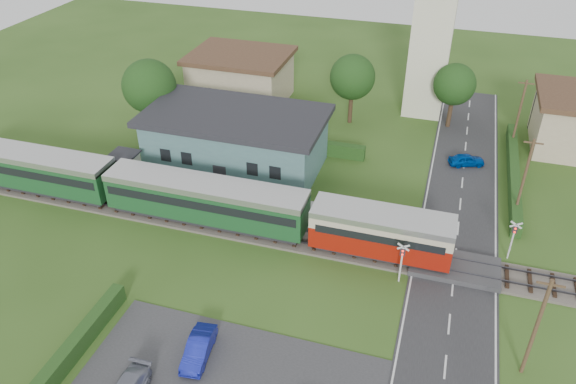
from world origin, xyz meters
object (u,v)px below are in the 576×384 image
(equipment_hut, at_px, (125,167))
(pedestrian_near, at_px, (296,203))
(church_tower, at_px, (435,18))
(pedestrian_far, at_px, (158,177))
(train, at_px, (169,193))
(car_park_blue, at_px, (199,348))
(house_west, at_px, (241,77))
(car_on_road, at_px, (467,160))
(crossing_signal_near, at_px, (402,257))
(crossing_signal_far, at_px, (514,235))
(station_building, at_px, (236,140))

(equipment_hut, xyz_separation_m, pedestrian_near, (15.47, -0.43, -0.35))
(church_tower, height_order, pedestrian_far, church_tower)
(train, distance_m, car_park_blue, 15.01)
(pedestrian_far, bearing_deg, house_west, -17.75)
(train, height_order, car_on_road, train)
(crossing_signal_near, xyz_separation_m, car_on_road, (3.74, 17.65, -1.54))
(car_on_road, bearing_deg, pedestrian_far, 95.55)
(crossing_signal_far, relative_size, car_on_road, 1.01)
(car_on_road, xyz_separation_m, pedestrian_near, (-12.68, -12.47, 0.80))
(house_west, relative_size, car_on_road, 3.34)
(crossing_signal_near, xyz_separation_m, pedestrian_far, (-21.26, 5.51, -0.79))
(equipment_hut, relative_size, house_west, 0.24)
(house_west, bearing_deg, pedestrian_near, -58.35)
(pedestrian_near, bearing_deg, train, 22.05)
(station_building, distance_m, crossing_signal_far, 24.51)
(train, relative_size, crossing_signal_far, 13.18)
(church_tower, xyz_separation_m, pedestrian_far, (-19.86, -22.90, -8.88))
(train, bearing_deg, equipment_hut, 151.30)
(church_tower, height_order, pedestrian_near, church_tower)
(house_west, distance_m, car_park_blue, 37.21)
(crossing_signal_far, distance_m, car_on_road, 13.40)
(house_west, distance_m, pedestrian_near, 23.80)
(station_building, bearing_deg, crossing_signal_far, -15.63)
(car_on_road, height_order, pedestrian_near, pedestrian_near)
(car_park_blue, distance_m, pedestrian_near, 15.33)
(equipment_hut, height_order, house_west, house_west)
(train, distance_m, pedestrian_far, 4.20)
(train, bearing_deg, house_west, 97.05)
(church_tower, bearing_deg, house_west, -171.47)
(equipment_hut, xyz_separation_m, house_west, (3.00, 19.80, 1.04))
(church_tower, bearing_deg, car_park_blue, -103.09)
(station_building, bearing_deg, house_west, 109.65)
(equipment_hut, bearing_deg, crossing_signal_far, -1.46)
(train, xyz_separation_m, church_tower, (17.16, 26.00, 8.05))
(station_building, bearing_deg, pedestrian_near, -39.80)
(house_west, height_order, pedestrian_far, house_west)
(church_tower, distance_m, pedestrian_near, 25.96)
(train, height_order, house_west, house_west)
(church_tower, xyz_separation_m, car_park_blue, (-8.95, -38.47, -9.54))
(house_west, distance_m, car_on_road, 26.40)
(station_building, relative_size, house_west, 1.48)
(church_tower, bearing_deg, equipment_hut, -135.25)
(train, bearing_deg, church_tower, 56.58)
(station_building, distance_m, car_park_blue, 22.39)
(equipment_hut, distance_m, car_on_road, 30.63)
(equipment_hut, xyz_separation_m, crossing_signal_near, (24.40, -5.61, 0.39))
(car_on_road, height_order, pedestrian_far, pedestrian_far)
(station_building, relative_size, crossing_signal_far, 4.88)
(station_building, height_order, car_on_road, station_building)
(crossing_signal_near, bearing_deg, equipment_hut, 167.06)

